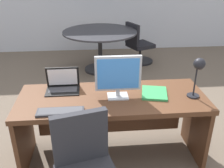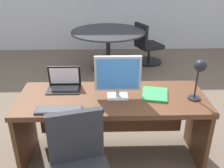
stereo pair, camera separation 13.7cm
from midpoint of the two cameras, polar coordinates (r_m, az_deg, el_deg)
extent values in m
plane|color=#6B5B4C|center=(4.15, -2.76, -2.16)|extent=(12.00, 12.00, 0.00)
cube|color=#56331E|center=(2.49, -1.51, -3.38)|extent=(1.84, 0.71, 0.05)
cube|color=#56331E|center=(2.80, -20.51, -10.67)|extent=(0.04, 0.62, 0.69)
cube|color=#56331E|center=(2.88, 17.01, -8.96)|extent=(0.04, 0.62, 0.69)
cube|color=#56331E|center=(2.89, -1.78, -6.73)|extent=(1.62, 0.02, 0.49)
cube|color=#B7BABF|center=(2.47, -0.27, -2.80)|extent=(0.20, 0.16, 0.01)
cube|color=#B7BABF|center=(2.46, -0.29, -1.86)|extent=(0.04, 0.02, 0.07)
cube|color=#B7BABF|center=(2.37, -0.28, 2.43)|extent=(0.44, 0.04, 0.34)
cube|color=#3F8CEA|center=(2.35, -0.24, 2.24)|extent=(0.39, 0.00, 0.30)
cube|color=black|center=(2.64, -12.47, -1.52)|extent=(0.34, 0.23, 0.01)
cube|color=#38383D|center=(2.66, -12.44, -1.23)|extent=(0.29, 0.13, 0.00)
cube|color=black|center=(2.69, -12.47, 1.61)|extent=(0.34, 0.04, 0.22)
cube|color=white|center=(2.68, -12.49, 1.51)|extent=(0.30, 0.03, 0.18)
cube|color=#2D2D33|center=(2.28, -13.23, -6.10)|extent=(0.41, 0.13, 0.02)
cube|color=#47474C|center=(2.27, -13.25, -5.87)|extent=(0.38, 0.11, 0.00)
ellipsoid|color=#2D2D33|center=(2.24, -3.73, -5.71)|extent=(0.05, 0.08, 0.04)
cylinder|color=black|center=(2.58, 16.30, -2.56)|extent=(0.12, 0.12, 0.01)
cylinder|color=black|center=(2.52, 16.73, 0.58)|extent=(0.02, 0.02, 0.30)
sphere|color=black|center=(2.42, 17.52, 4.33)|extent=(0.11, 0.11, 0.11)
cube|color=green|center=(2.55, 7.98, -2.05)|extent=(0.30, 0.34, 0.02)
cube|color=#2D2D33|center=(2.04, -9.14, -11.76)|extent=(0.44, 0.16, 0.44)
cylinder|color=black|center=(5.08, -3.36, 3.39)|extent=(0.63, 0.63, 0.04)
cylinder|color=black|center=(4.95, -3.47, 7.44)|extent=(0.08, 0.08, 0.71)
cylinder|color=#2D2D33|center=(4.85, -3.59, 11.62)|extent=(1.39, 1.39, 0.03)
cylinder|color=black|center=(5.53, 5.52, 5.19)|extent=(0.56, 0.56, 0.04)
cylinder|color=black|center=(5.48, 5.59, 6.83)|extent=(0.05, 0.05, 0.29)
cube|color=black|center=(5.42, 5.68, 8.70)|extent=(0.61, 0.61, 0.08)
cube|color=black|center=(5.24, 3.79, 11.10)|extent=(0.23, 0.42, 0.44)
camera|label=1|loc=(0.07, -91.60, -0.76)|focal=40.66mm
camera|label=2|loc=(0.07, 88.40, 0.76)|focal=40.66mm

